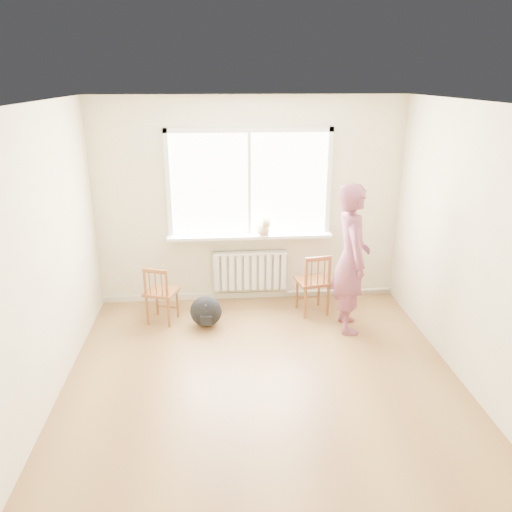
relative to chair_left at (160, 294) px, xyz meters
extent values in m
plane|color=olive|center=(1.15, -1.59, -0.38)|extent=(4.50, 4.50, 0.00)
plane|color=white|center=(1.15, -1.59, 2.32)|extent=(4.50, 4.50, 0.00)
cube|color=beige|center=(1.15, 0.66, 0.97)|extent=(4.00, 0.01, 2.70)
cube|color=white|center=(1.15, 0.64, 1.22)|extent=(2.00, 0.02, 1.30)
cube|color=white|center=(1.15, 0.62, 1.90)|extent=(2.12, 0.05, 0.06)
cube|color=white|center=(0.12, 0.62, 1.22)|extent=(0.06, 0.05, 1.42)
cube|color=white|center=(2.18, 0.62, 1.22)|extent=(0.06, 0.05, 1.42)
cube|color=white|center=(1.15, 0.62, 1.22)|extent=(0.04, 0.05, 1.30)
cube|color=white|center=(1.15, 0.55, 0.55)|extent=(2.15, 0.22, 0.04)
cube|color=white|center=(1.15, 0.61, 0.05)|extent=(1.00, 0.02, 0.55)
cube|color=white|center=(1.15, 0.56, 0.05)|extent=(1.00, 0.10, 0.51)
cube|color=white|center=(1.15, 0.56, 0.31)|extent=(1.00, 0.12, 0.03)
cylinder|color=silver|center=(2.40, 0.60, -0.30)|extent=(1.40, 0.04, 0.04)
cube|color=beige|center=(1.15, 0.65, -0.34)|extent=(4.00, 0.03, 0.08)
cube|color=brown|center=(0.01, 0.04, 0.02)|extent=(0.46, 0.45, 0.04)
cylinder|color=brown|center=(0.19, 0.13, -0.18)|extent=(0.03, 0.03, 0.40)
cylinder|color=brown|center=(-0.08, 0.22, -0.18)|extent=(0.03, 0.03, 0.40)
cylinder|color=brown|center=(0.10, -0.14, -0.18)|extent=(0.03, 0.03, 0.40)
cylinder|color=brown|center=(-0.17, -0.05, -0.18)|extent=(0.03, 0.03, 0.40)
cylinder|color=brown|center=(0.10, -0.14, 0.00)|extent=(0.04, 0.04, 0.75)
cylinder|color=brown|center=(-0.17, -0.05, 0.00)|extent=(0.04, 0.04, 0.75)
cube|color=brown|center=(-0.03, -0.09, 0.34)|extent=(0.30, 0.12, 0.05)
cylinder|color=brown|center=(0.04, -0.12, 0.19)|extent=(0.02, 0.02, 0.30)
cylinder|color=brown|center=(-0.03, -0.09, 0.19)|extent=(0.02, 0.02, 0.30)
cylinder|color=brown|center=(-0.11, -0.07, 0.19)|extent=(0.02, 0.02, 0.30)
cube|color=brown|center=(1.93, 0.14, 0.06)|extent=(0.47, 0.45, 0.04)
cylinder|color=brown|center=(2.05, 0.32, -0.16)|extent=(0.03, 0.03, 0.43)
cylinder|color=brown|center=(1.75, 0.27, -0.16)|extent=(0.03, 0.03, 0.43)
cylinder|color=brown|center=(2.11, 0.02, -0.16)|extent=(0.03, 0.03, 0.43)
cylinder|color=brown|center=(1.80, -0.04, -0.16)|extent=(0.03, 0.03, 0.43)
cylinder|color=brown|center=(2.11, 0.02, 0.03)|extent=(0.04, 0.04, 0.82)
cylinder|color=brown|center=(1.80, -0.04, 0.03)|extent=(0.04, 0.04, 0.82)
cube|color=brown|center=(1.96, -0.01, 0.41)|extent=(0.33, 0.09, 0.05)
cylinder|color=brown|center=(2.04, 0.01, 0.24)|extent=(0.02, 0.02, 0.33)
cylinder|color=brown|center=(1.96, -0.01, 0.24)|extent=(0.02, 0.02, 0.33)
cylinder|color=brown|center=(1.87, -0.02, 0.24)|extent=(0.02, 0.02, 0.33)
imported|color=#B93D61|center=(2.28, -0.31, 0.52)|extent=(0.45, 0.67, 1.79)
ellipsoid|color=beige|center=(1.31, 0.48, 0.68)|extent=(0.24, 0.31, 0.21)
sphere|color=beige|center=(1.34, 0.35, 0.78)|extent=(0.12, 0.12, 0.12)
cone|color=beige|center=(1.31, 0.34, 0.84)|extent=(0.04, 0.04, 0.05)
cone|color=beige|center=(1.37, 0.35, 0.84)|extent=(0.04, 0.04, 0.05)
cylinder|color=beige|center=(1.29, 0.62, 0.61)|extent=(0.06, 0.19, 0.03)
cylinder|color=beige|center=(1.30, 0.37, 0.62)|extent=(0.03, 0.03, 0.10)
cylinder|color=beige|center=(1.36, 0.38, 0.62)|extent=(0.03, 0.03, 0.10)
ellipsoid|color=black|center=(0.56, -0.14, -0.18)|extent=(0.42, 0.33, 0.39)
camera|label=1|loc=(0.73, -5.67, 2.54)|focal=35.00mm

